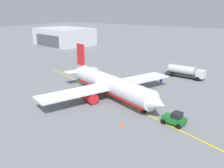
# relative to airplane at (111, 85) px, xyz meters

# --- Properties ---
(ground_plane) EXTENTS (400.00, 400.00, 0.00)m
(ground_plane) POSITION_rel_airplane_xyz_m (0.45, -0.17, -2.69)
(ground_plane) COLOR slate
(airplane) EXTENTS (29.79, 30.73, 9.74)m
(airplane) POSITION_rel_airplane_xyz_m (0.00, 0.00, 0.00)
(airplane) COLOR white
(airplane) RESTS_ON ground
(fuel_tanker) EXTENTS (10.86, 3.57, 3.15)m
(fuel_tanker) POSITION_rel_airplane_xyz_m (7.81, 23.90, -0.96)
(fuel_tanker) COLOR #2D2D33
(fuel_tanker) RESTS_ON ground
(pushback_tug) EXTENTS (3.79, 2.64, 2.20)m
(pushback_tug) POSITION_rel_airplane_xyz_m (15.81, -4.88, -1.68)
(pushback_tug) COLOR #196B28
(pushback_tug) RESTS_ON ground
(refueling_worker) EXTENTS (0.55, 0.41, 1.71)m
(refueling_worker) POSITION_rel_airplane_xyz_m (4.18, 16.50, -1.87)
(refueling_worker) COLOR navy
(refueling_worker) RESTS_ON ground
(safety_cone_nose) EXTENTS (0.59, 0.59, 0.65)m
(safety_cone_nose) POSITION_rel_airplane_xyz_m (15.51, -1.59, -2.36)
(safety_cone_nose) COLOR #F2590F
(safety_cone_nose) RESTS_ON ground
(safety_cone_wingtip) EXTENTS (0.58, 0.58, 0.64)m
(safety_cone_wingtip) POSITION_rel_airplane_xyz_m (9.31, -10.45, -2.37)
(safety_cone_wingtip) COLOR #F2590F
(safety_cone_wingtip) RESTS_ON ground
(distant_hangar) EXTENTS (29.37, 23.85, 8.18)m
(distant_hangar) POSITION_rel_airplane_xyz_m (-63.37, 51.15, 1.40)
(distant_hangar) COLOR silver
(distant_hangar) RESTS_ON ground
(taxi_line_marking) EXTENTS (59.21, 22.06, 0.01)m
(taxi_line_marking) POSITION_rel_airplane_xyz_m (0.45, -0.17, -2.68)
(taxi_line_marking) COLOR yellow
(taxi_line_marking) RESTS_ON ground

